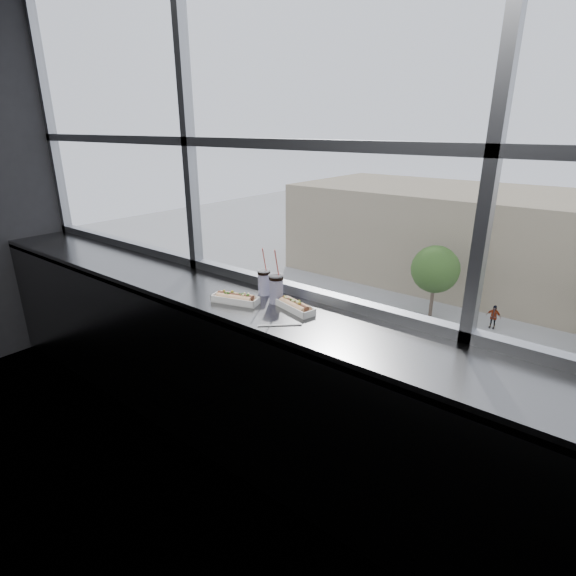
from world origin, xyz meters
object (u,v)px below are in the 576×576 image
Objects in this scene: soda_cup_right at (276,287)px; car_far_a at (419,323)px; hotdog_tray_left at (235,298)px; soda_cup_left at (264,281)px; hotdog_tray_right at (295,306)px; wrapper at (222,293)px; pedestrian_a at (494,314)px; loose_straw at (280,325)px; car_near_a at (256,336)px; car_near_c at (574,453)px; tree_left at (435,269)px.

soda_cup_right is 0.06× the size of car_far_a.
hotdog_tray_left is 0.99× the size of soda_cup_left.
hotdog_tray_right is 0.86× the size of soda_cup_right.
wrapper reaches higher than pedestrian_a.
soda_cup_right is (-0.16, 0.03, 0.07)m from hotdog_tray_right.
car_near_a is at bearing 90.82° from loose_straw.
soda_cup_left is 0.05× the size of car_far_a.
tree_left is at bearing 44.52° from car_near_c.
car_far_a is (-7.85, 24.30, -11.06)m from wrapper.
car_near_a is (-15.05, 16.35, -11.06)m from hotdog_tray_left.
tree_left is (-9.23, 28.44, -8.52)m from loose_straw.
hotdog_tray_left is 19.79m from car_near_c.
hotdog_tray_right is 0.05× the size of car_far_a.
wrapper is at bearing -140.63° from soda_cup_left.
soda_cup_right is 0.05× the size of car_near_a.
loose_straw is at bearing -47.02° from soda_cup_right.
hotdog_tray_right is 27.92m from car_far_a.
pedestrian_a is (10.39, 12.56, -0.03)m from car_near_a.
tree_left reaches higher than car_far_a.
soda_cup_right reaches higher than tree_left.
hotdog_tray_left reaches higher than car_near_a.
soda_cup_right is 19.68m from car_near_c.
hotdog_tray_right reaches higher than car_near_c.
car_far_a is (-8.02, 24.35, -11.08)m from hotdog_tray_left.
soda_cup_left is at bearing 98.50° from loose_straw.
loose_straw reaches higher than car_far_a.
soda_cup_left is 0.06× the size of tree_left.
car_near_c reaches higher than pedestrian_a.
loose_straw is 25.13m from car_near_a.
car_near_c is 16.14m from tree_left.
car_near_a reaches higher than pedestrian_a.
wrapper is (-0.52, -0.08, -0.02)m from hotdog_tray_right.
wrapper is 0.02× the size of tree_left.
hotdog_tray_right is 0.05× the size of car_near_a.
car_near_c is at bearing 100.38° from hotdog_tray_right.
soda_cup_left reaches higher than tree_left.
loose_straw is 28.12m from car_far_a.
hotdog_tray_left is 0.25m from soda_cup_right.
soda_cup_right is 0.38m from wrapper.
soda_cup_right reaches higher than car_far_a.
car_near_c is (1.28, 16.44, -11.00)m from loose_straw.
loose_straw reaches higher than tree_left.
car_far_a is at bearing 108.47° from soda_cup_left.
car_near_a is (-15.09, 16.13, -11.12)m from soda_cup_left.
soda_cup_left is at bearing 179.56° from hotdog_tray_right.
tree_left is at bearing 107.46° from soda_cup_left.
soda_cup_left reaches higher than car_near_a.
car_near_c is 3.13× the size of pedestrian_a.
soda_cup_left is 19.64m from car_near_c.
soda_cup_left is 0.28m from wrapper.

